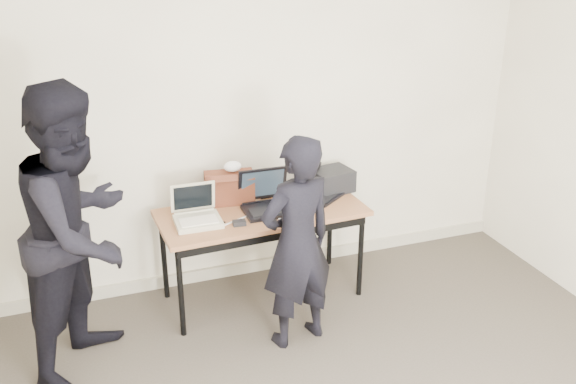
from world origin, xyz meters
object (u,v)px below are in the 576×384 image
laptop_center (267,201)px  laptop_beige (197,215)px  leather_satchel (229,187)px  person_observer (80,231)px  laptop_right (317,190)px  equipment_box (332,180)px  desk (262,218)px  person_typist (297,243)px

laptop_center → laptop_beige: bearing=-174.1°
leather_satchel → person_observer: (-1.09, -0.57, 0.08)m
laptop_beige → laptop_right: (0.96, 0.13, -0.00)m
equipment_box → person_observer: (-1.90, -0.53, 0.12)m
desk → leather_satchel: leather_satchel is taller
laptop_beige → leather_satchel: (0.30, 0.24, 0.08)m
desk → equipment_box: equipment_box is taller
laptop_right → laptop_center: bearing=154.7°
laptop_center → leather_satchel: 0.31m
laptop_beige → leather_satchel: bearing=39.9°
equipment_box → leather_satchel: bearing=177.5°
desk → laptop_center: bearing=31.6°
laptop_beige → leather_satchel: 0.40m
laptop_right → desk: bearing=157.3°
person_observer → laptop_right: bearing=-40.8°
desk → laptop_center: (0.05, 0.03, 0.12)m
laptop_center → person_typist: size_ratio=0.25×
person_typist → laptop_center: bearing=-102.8°
laptop_center → person_typist: bearing=-89.0°
laptop_center → leather_satchel: size_ratio=0.98×
laptop_beige → laptop_center: (0.53, 0.05, 0.01)m
leather_satchel → equipment_box: 0.81m
desk → person_typist: bearing=-87.7°
desk → leather_satchel: bearing=125.9°
person_observer → laptop_beige: bearing=-33.0°
desk → person_typist: person_typist is taller
leather_satchel → person_observer: bearing=-144.5°
equipment_box → person_typist: size_ratio=0.20×
leather_satchel → equipment_box: (0.81, -0.04, -0.04)m
laptop_beige → equipment_box: laptop_beige is taller
laptop_right → person_observer: person_observer is taller
leather_satchel → laptop_right: bearing=-1.6°
leather_satchel → desk: bearing=-43.5°
laptop_right → person_typist: person_typist is taller
person_typist → equipment_box: bearing=-139.7°
desk → leather_satchel: (-0.18, 0.23, 0.19)m
equipment_box → laptop_right: bearing=-153.7°
laptop_beige → laptop_center: bearing=6.3°
desk → person_typist: 0.60m
laptop_beige → laptop_right: size_ratio=0.77×
laptop_beige → laptop_right: laptop_beige is taller
desk → laptop_right: laptop_right is taller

